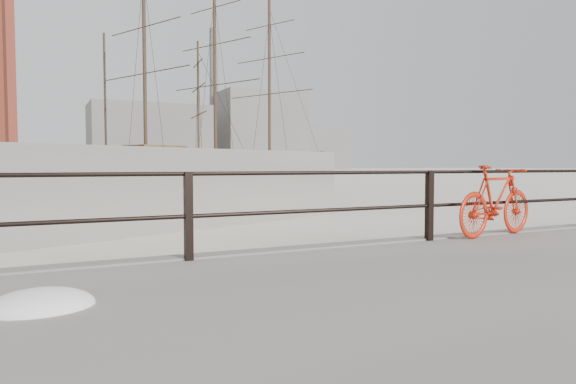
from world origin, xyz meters
name	(u,v)px	position (x,y,z in m)	size (l,w,h in m)	color
bicycle	(496,201)	(-2.29, -0.25, 0.89)	(1.79, 0.27, 1.08)	red
barque_black	(216,173)	(20.14, 82.15, 0.00)	(64.95, 21.26, 36.41)	black
schooner_mid	(154,175)	(7.15, 71.61, 0.00)	(29.47, 12.47, 21.15)	silver
industrial_west	(150,138)	(20.00, 140.00, 9.00)	(32.00, 18.00, 18.00)	gray
industrial_mid	(259,132)	(55.00, 145.00, 12.00)	(26.00, 20.00, 24.00)	gray
industrial_east	(314,149)	(78.00, 150.00, 7.00)	(20.00, 16.00, 14.00)	gray
smokestack	(214,100)	(42.00, 150.00, 22.00)	(2.80, 2.80, 44.00)	gray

